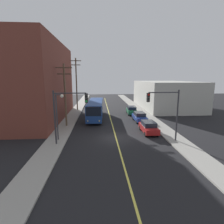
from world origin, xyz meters
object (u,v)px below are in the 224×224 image
object	(u,v)px
parked_car_blue	(140,117)
traffic_signal_right_corner	(165,106)
utility_pole_near	(65,92)
traffic_signal_left_corner	(68,107)
parked_car_green	(132,110)
street_lamp_left	(58,110)
utility_pole_mid	(76,82)
parked_car_red	(149,127)
city_bus	(96,109)

from	to	relation	value
parked_car_blue	traffic_signal_right_corner	world-z (taller)	traffic_signal_right_corner
utility_pole_near	traffic_signal_left_corner	bearing A→B (deg)	-77.43
utility_pole_near	traffic_signal_right_corner	bearing A→B (deg)	-31.67
parked_car_green	traffic_signal_right_corner	size ratio (longest dim) A/B	0.74
street_lamp_left	utility_pole_mid	bearing A→B (deg)	90.84
parked_car_blue	parked_car_green	size ratio (longest dim) A/B	0.99
parked_car_blue	parked_car_green	distance (m)	6.37
parked_car_red	parked_car_green	bearing A→B (deg)	90.07
parked_car_red	street_lamp_left	world-z (taller)	street_lamp_left
city_bus	utility_pole_mid	size ratio (longest dim) A/B	1.05
utility_pole_near	street_lamp_left	size ratio (longest dim) A/B	1.70
utility_pole_mid	traffic_signal_right_corner	size ratio (longest dim) A/B	1.93
parked_car_red	utility_pole_mid	distance (m)	22.56
utility_pole_near	traffic_signal_right_corner	size ratio (longest dim) A/B	1.56
street_lamp_left	traffic_signal_left_corner	bearing A→B (deg)	-45.41
utility_pole_near	street_lamp_left	bearing A→B (deg)	-86.96
parked_car_red	traffic_signal_left_corner	bearing A→B (deg)	-159.88
parked_car_red	traffic_signal_left_corner	xyz separation A→B (m)	(-10.06, -3.69, 3.46)
traffic_signal_left_corner	parked_car_blue	bearing A→B (deg)	44.93
traffic_signal_right_corner	street_lamp_left	distance (m)	12.32
traffic_signal_right_corner	city_bus	bearing A→B (deg)	121.42
utility_pole_mid	street_lamp_left	distance (m)	20.83
traffic_signal_left_corner	traffic_signal_right_corner	distance (m)	10.82
city_bus	traffic_signal_left_corner	world-z (taller)	traffic_signal_left_corner
traffic_signal_left_corner	street_lamp_left	bearing A→B (deg)	134.59
traffic_signal_right_corner	street_lamp_left	xyz separation A→B (m)	(-12.24, 1.30, -0.56)
parked_car_blue	traffic_signal_left_corner	size ratio (longest dim) A/B	0.74
parked_car_green	parked_car_red	bearing A→B (deg)	-89.93
street_lamp_left	traffic_signal_right_corner	bearing A→B (deg)	-6.08
city_bus	utility_pole_mid	world-z (taller)	utility_pole_mid
parked_car_red	parked_car_blue	distance (m)	6.58
utility_pole_near	traffic_signal_left_corner	distance (m)	8.15
parked_car_red	traffic_signal_right_corner	size ratio (longest dim) A/B	0.74
parked_car_blue	traffic_signal_right_corner	distance (m)	10.72
traffic_signal_left_corner	parked_car_red	bearing A→B (deg)	20.12
parked_car_blue	utility_pole_near	distance (m)	13.07
traffic_signal_left_corner	utility_pole_near	bearing A→B (deg)	102.57
utility_pole_near	parked_car_blue	bearing A→B (deg)	11.12
utility_pole_mid	street_lamp_left	xyz separation A→B (m)	(0.30, -20.64, -2.73)
parked_car_green	street_lamp_left	world-z (taller)	street_lamp_left
parked_car_blue	street_lamp_left	bearing A→B (deg)	-142.98
utility_pole_mid	traffic_signal_right_corner	bearing A→B (deg)	-60.26
traffic_signal_right_corner	street_lamp_left	size ratio (longest dim) A/B	1.09
traffic_signal_left_corner	city_bus	bearing A→B (deg)	78.83
parked_car_blue	street_lamp_left	size ratio (longest dim) A/B	0.81
parked_car_blue	parked_car_green	bearing A→B (deg)	92.19
city_bus	traffic_signal_left_corner	xyz separation A→B (m)	(-2.66, -13.48, 2.49)
street_lamp_left	utility_pole_near	bearing A→B (deg)	93.04
traffic_signal_left_corner	traffic_signal_right_corner	bearing A→B (deg)	0.70
street_lamp_left	parked_car_red	bearing A→B (deg)	11.09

